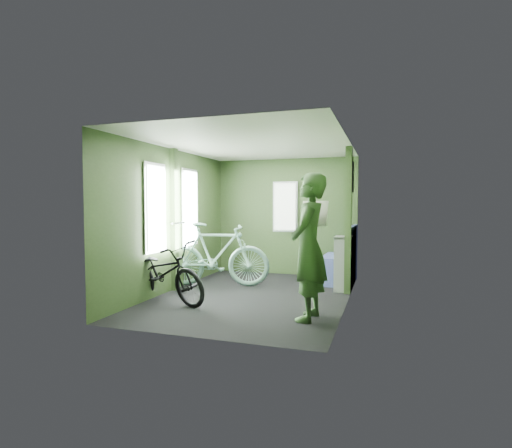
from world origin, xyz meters
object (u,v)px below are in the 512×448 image
(bicycle_black, at_px, (164,302))
(waste_box, at_px, (343,263))
(bench_seat, at_px, (340,266))
(passenger, at_px, (309,246))
(bicycle_mint, at_px, (216,286))

(bicycle_black, distance_m, waste_box, 2.88)
(waste_box, relative_size, bench_seat, 0.86)
(passenger, relative_size, bench_seat, 1.75)
(bicycle_black, distance_m, bench_seat, 3.19)
(bicycle_black, distance_m, passenger, 2.32)
(bicycle_mint, relative_size, waste_box, 2.06)
(passenger, xyz_separation_m, bench_seat, (0.13, 2.42, -0.59))
(bicycle_black, bearing_deg, waste_box, -34.19)
(bicycle_black, distance_m, bicycle_mint, 1.27)
(bicycle_black, bearing_deg, passenger, -72.97)
(bicycle_mint, relative_size, bench_seat, 1.78)
(bicycle_mint, distance_m, waste_box, 2.17)
(bicycle_black, relative_size, bicycle_mint, 0.92)
(bicycle_black, relative_size, passenger, 0.94)
(bicycle_mint, distance_m, passenger, 2.51)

